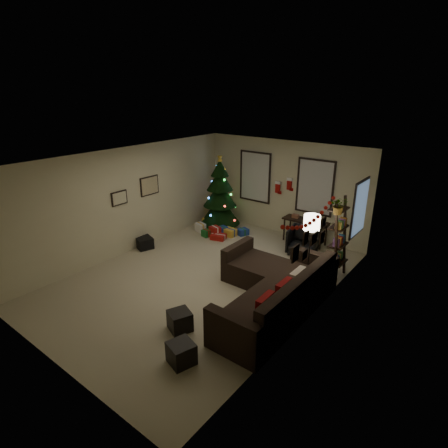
{
  "coord_description": "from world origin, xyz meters",
  "views": [
    {
      "loc": [
        4.85,
        -5.53,
        4.07
      ],
      "look_at": [
        0.1,
        0.6,
        1.15
      ],
      "focal_mm": 29.48,
      "sensor_mm": 36.0,
      "label": 1
    }
  ],
  "objects_px": {
    "bookshelf": "(339,240)",
    "sofa": "(274,292)",
    "christmas_tree": "(220,197)",
    "desk": "(305,223)",
    "desk_chair": "(303,241)"
  },
  "relations": [
    {
      "from": "bookshelf",
      "to": "sofa",
      "type": "bearing_deg",
      "value": -104.66
    },
    {
      "from": "christmas_tree",
      "to": "desk",
      "type": "bearing_deg",
      "value": 9.11
    },
    {
      "from": "desk",
      "to": "bookshelf",
      "type": "bearing_deg",
      "value": -42.36
    },
    {
      "from": "desk",
      "to": "bookshelf",
      "type": "relative_size",
      "value": 0.67
    },
    {
      "from": "desk",
      "to": "desk_chair",
      "type": "distance_m",
      "value": 0.75
    },
    {
      "from": "christmas_tree",
      "to": "sofa",
      "type": "height_order",
      "value": "christmas_tree"
    },
    {
      "from": "christmas_tree",
      "to": "desk_chair",
      "type": "height_order",
      "value": "christmas_tree"
    },
    {
      "from": "sofa",
      "to": "bookshelf",
      "type": "height_order",
      "value": "bookshelf"
    },
    {
      "from": "sofa",
      "to": "desk",
      "type": "xyz_separation_m",
      "value": [
        -0.92,
        3.23,
        0.28
      ]
    },
    {
      "from": "desk_chair",
      "to": "sofa",
      "type": "bearing_deg",
      "value": -88.06
    },
    {
      "from": "christmas_tree",
      "to": "desk_chair",
      "type": "bearing_deg",
      "value": -4.48
    },
    {
      "from": "sofa",
      "to": "desk_chair",
      "type": "bearing_deg",
      "value": 104.05
    },
    {
      "from": "desk_chair",
      "to": "christmas_tree",
      "type": "bearing_deg",
      "value": 163.41
    },
    {
      "from": "desk",
      "to": "desk_chair",
      "type": "bearing_deg",
      "value": -66.84
    },
    {
      "from": "desk",
      "to": "desk_chair",
      "type": "height_order",
      "value": "desk_chair"
    }
  ]
}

